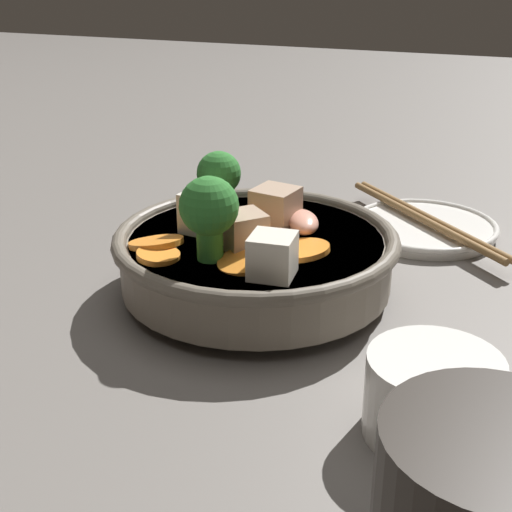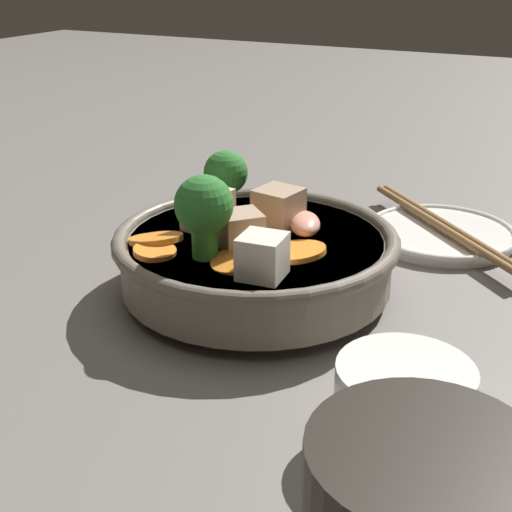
% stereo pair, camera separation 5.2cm
% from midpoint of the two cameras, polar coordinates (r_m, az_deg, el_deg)
% --- Properties ---
extents(ground_plane, '(3.00, 3.00, 0.00)m').
position_cam_midpoint_polar(ground_plane, '(0.59, 2.53, -3.05)').
color(ground_plane, slate).
extents(stirfry_bowl, '(0.23, 0.23, 0.11)m').
position_cam_midpoint_polar(stirfry_bowl, '(0.57, 2.44, 0.32)').
color(stirfry_bowl, slate).
rests_on(stirfry_bowl, ground_plane).
extents(side_saucer, '(0.14, 0.14, 0.01)m').
position_cam_midpoint_polar(side_saucer, '(0.72, 16.58, 1.71)').
color(side_saucer, white).
rests_on(side_saucer, ground_plane).
extents(tea_cup, '(0.08, 0.08, 0.05)m').
position_cam_midpoint_polar(tea_cup, '(0.42, 15.22, -11.56)').
color(tea_cup, white).
rests_on(tea_cup, ground_plane).
extents(chopsticks_pair, '(0.17, 0.18, 0.01)m').
position_cam_midpoint_polar(chopsticks_pair, '(0.72, 16.66, 2.41)').
color(chopsticks_pair, olive).
rests_on(chopsticks_pair, side_saucer).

